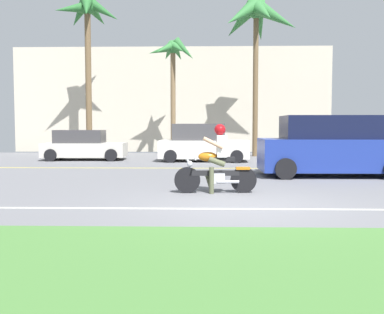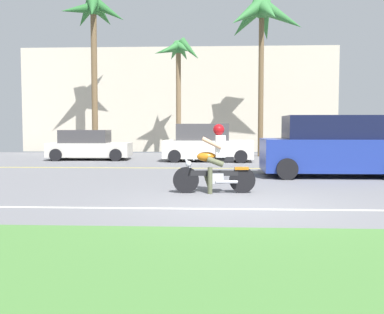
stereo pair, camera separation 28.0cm
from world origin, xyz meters
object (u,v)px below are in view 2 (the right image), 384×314
Objects in this scene: motorcyclist at (215,164)px; palm_tree_0 at (262,21)px; parked_car_2 at (320,143)px; palm_tree_1 at (178,58)px; palm_tree_2 at (94,22)px; suv_nearby at (335,147)px; parked_car_1 at (207,144)px; parked_car_0 at (89,146)px.

palm_tree_0 reaches higher than motorcyclist.
motorcyclist is 13.00m from parked_car_2.
motorcyclist is 14.93m from palm_tree_1.
palm_tree_2 is (-11.75, 2.01, 6.44)m from parked_car_2.
suv_nearby is 0.54× the size of palm_tree_2.
palm_tree_1 is (-1.65, 4.32, 4.50)m from parked_car_1.
suv_nearby is 11.80m from parked_car_0.
parked_car_1 is 0.47× the size of palm_tree_2.
suv_nearby is 1.20× the size of parked_car_0.
motorcyclist is at bearing -113.42° from parked_car_2.
parked_car_0 is 7.08m from palm_tree_1.
parked_car_2 is 0.61× the size of palm_tree_1.
motorcyclist is 0.48× the size of parked_car_1.
suv_nearby reaches higher than parked_car_1.
motorcyclist is at bearing -134.87° from suv_nearby.
parked_car_0 is 0.61× the size of palm_tree_1.
palm_tree_1 is at bearing 42.43° from parked_car_0.
palm_tree_2 is at bearing 99.88° from parked_car_0.
parked_car_1 is 7.73m from palm_tree_0.
parked_car_1 is at bearing -34.06° from palm_tree_2.
suv_nearby is at bearing -60.60° from palm_tree_1.
palm_tree_2 is (-6.58, 13.94, 6.53)m from motorcyclist.
parked_car_0 is 0.46× the size of palm_tree_0.
palm_tree_1 is 4.96m from palm_tree_2.
palm_tree_2 reaches higher than parked_car_2.
palm_tree_2 reaches higher than parked_car_1.
palm_tree_1 is (-7.19, 2.13, 4.51)m from parked_car_2.
parked_car_1 reaches higher than motorcyclist.
parked_car_2 is 0.45× the size of palm_tree_2.
parked_car_1 is at bearing -69.14° from palm_tree_1.
parked_car_2 is (5.17, 11.92, 0.08)m from motorcyclist.
motorcyclist is 0.50× the size of parked_car_2.
parked_car_2 is at bearing 7.58° from parked_car_0.
parked_car_1 is 1.04× the size of parked_car_2.
parked_car_2 is at bearing 80.25° from suv_nearby.
suv_nearby is 0.73× the size of palm_tree_1.
palm_tree_1 is (-4.41, 0.69, -1.74)m from palm_tree_0.
palm_tree_1 is (3.95, 3.61, 4.62)m from parked_car_0.
palm_tree_1 is at bearing 163.47° from parked_car_2.
palm_tree_0 is at bearing 52.76° from parked_car_1.
motorcyclist is at bearing -87.80° from parked_car_1.
palm_tree_1 is 0.74× the size of palm_tree_2.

